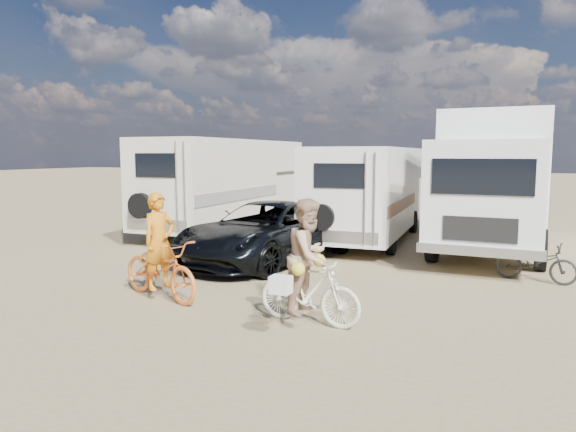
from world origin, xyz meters
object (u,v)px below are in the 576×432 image
at_px(rv_main, 370,195).
at_px(bike_woman, 309,291).
at_px(dark_suv, 267,232).
at_px(bike_man, 160,269).
at_px(box_truck, 494,182).
at_px(cooler, 288,245).
at_px(rv_left, 226,186).
at_px(rider_man, 160,251).
at_px(rider_woman, 309,268).
at_px(crate, 307,262).
at_px(bike_parked, 536,262).

distance_m(rv_main, bike_woman, 8.11).
bearing_deg(dark_suv, bike_man, -85.16).
relative_size(box_truck, cooler, 12.85).
xyz_separation_m(rv_left, rider_man, (3.08, -7.75, -0.65)).
relative_size(rv_main, rv_left, 0.89).
bearing_deg(rider_woman, rv_left, 42.98).
distance_m(dark_suv, crate, 1.43).
xyz_separation_m(box_truck, bike_woman, (-2.30, -7.81, -1.33)).
bearing_deg(dark_suv, rider_man, -85.16).
relative_size(bike_woman, cooler, 2.80).
bearing_deg(rider_woman, bike_man, 90.48).
distance_m(rv_left, rider_woman, 10.08).
relative_size(rv_main, crate, 15.42).
distance_m(rv_main, bike_parked, 5.82).
bearing_deg(cooler, box_truck, 48.00).
height_order(rider_woman, bike_parked, rider_woman).
distance_m(rv_main, rider_man, 7.92).
distance_m(rv_main, cooler, 3.43).
height_order(dark_suv, bike_woman, dark_suv).
xyz_separation_m(rv_main, bike_parked, (4.39, -3.69, -0.97)).
relative_size(rv_left, bike_woman, 4.53).
relative_size(bike_man, crate, 4.57).
relative_size(bike_man, cooler, 3.36).
distance_m(bike_man, cooler, 4.79).
bearing_deg(crate, rv_left, 135.64).
height_order(bike_man, rider_woman, rider_woman).
relative_size(rider_man, bike_parked, 1.11).
height_order(bike_man, bike_woman, bike_man).
bearing_deg(rv_main, rider_man, -105.69).
distance_m(box_truck, dark_suv, 6.31).
bearing_deg(cooler, bike_man, -77.57).
bearing_deg(cooler, bike_woman, -45.70).
bearing_deg(bike_man, bike_parked, -39.00).
bearing_deg(rv_main, dark_suv, -112.62).
distance_m(box_truck, bike_parked, 3.93).
xyz_separation_m(bike_parked, crate, (-4.64, -0.80, -0.23)).
bearing_deg(cooler, crate, -36.30).
bearing_deg(bike_parked, rv_main, 63.13).
bearing_deg(rider_man, dark_suv, 12.80).
distance_m(rv_left, box_truck, 8.34).
distance_m(rv_main, box_truck, 3.46).
bearing_deg(bike_man, rider_man, 0.00).
height_order(box_truck, bike_man, box_truck).
xyz_separation_m(rv_left, bike_man, (3.08, -7.75, -0.98)).
bearing_deg(bike_man, bike_woman, -77.31).
bearing_deg(bike_man, box_truck, -16.63).
bearing_deg(cooler, dark_suv, -77.80).
bearing_deg(crate, bike_man, -116.36).
xyz_separation_m(rv_main, dark_suv, (-1.48, -3.98, -0.66)).
relative_size(rv_left, rider_man, 4.46).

